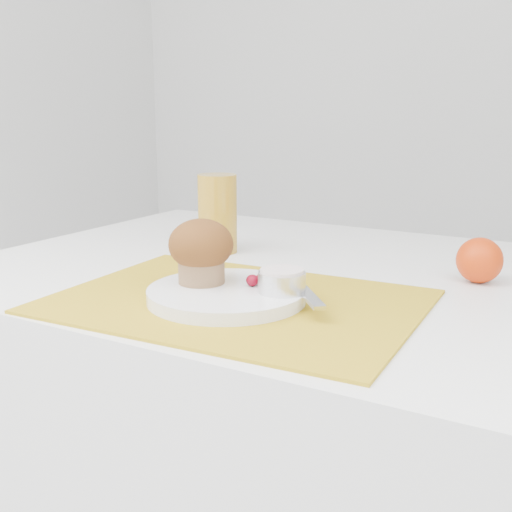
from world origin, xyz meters
The scene contains 11 objects.
table centered at (0.00, 0.05, 0.38)m, with size 1.20×0.80×0.75m, color white.
placemat centered at (-0.05, -0.16, 0.75)m, with size 0.49×0.36×0.00m, color #BA9519.
plate centered at (-0.06, -0.16, 0.76)m, with size 0.22×0.22×0.02m, color white.
ramekin centered at (0.02, -0.14, 0.79)m, with size 0.06×0.06×0.03m, color silver.
cream centered at (0.02, -0.14, 0.80)m, with size 0.06×0.06×0.01m, color silver.
raspberry_near centered at (-0.02, -0.13, 0.78)m, with size 0.02×0.02×0.02m, color #510209.
raspberry_far centered at (-0.03, -0.14, 0.78)m, with size 0.02×0.02×0.02m, color #54020E.
butter_knife centered at (0.03, -0.11, 0.77)m, with size 0.20×0.02×0.01m, color #B7B8C0.
orange centered at (0.22, 0.12, 0.78)m, with size 0.07×0.07×0.07m, color red.
juice_glass centered at (-0.24, 0.09, 0.82)m, with size 0.07×0.07×0.14m, color #BE8F23.
muffin centered at (-0.10, -0.16, 0.82)m, with size 0.09×0.09×0.09m.
Camera 1 is at (0.39, -0.87, 1.01)m, focal length 45.00 mm.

